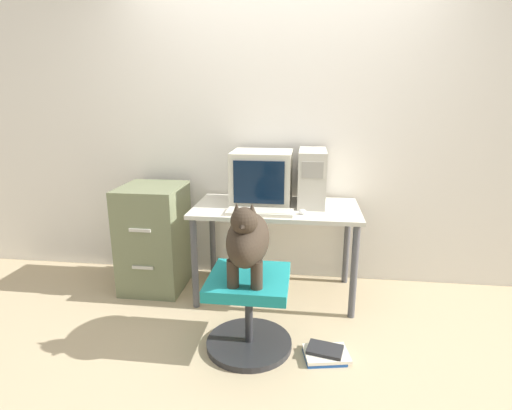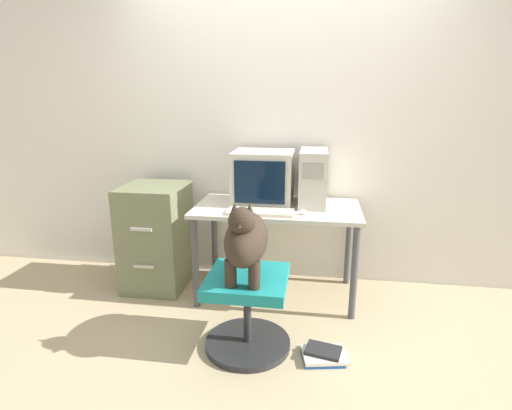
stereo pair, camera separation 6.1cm
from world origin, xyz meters
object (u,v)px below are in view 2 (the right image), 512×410
crt_monitor (263,177)px  filing_cabinet (156,237)px  office_chair (247,308)px  dog (246,239)px  pc_tower (313,178)px  book_stack_floor (324,355)px  keyboard (260,212)px

crt_monitor → filing_cabinet: (-0.87, -0.09, -0.51)m
office_chair → dog: dog is taller
pc_tower → book_stack_floor: size_ratio=1.46×
keyboard → dog: (-0.01, -0.55, -0.01)m
crt_monitor → office_chair: size_ratio=0.84×
office_chair → keyboard: bearing=89.3°
keyboard → pc_tower: bearing=41.6°
pc_tower → crt_monitor: bearing=-179.1°
crt_monitor → book_stack_floor: 1.36m
pc_tower → book_stack_floor: (0.11, -0.89, -0.92)m
crt_monitor → dog: bearing=-88.9°
office_chair → filing_cabinet: size_ratio=0.63×
dog → office_chair: bearing=90.0°
pc_tower → dog: bearing=-113.0°
office_chair → book_stack_floor: (0.48, -0.06, -0.24)m
keyboard → dog: 0.55m
crt_monitor → office_chair: 1.06m
keyboard → office_chair: bearing=-90.7°
crt_monitor → keyboard: (0.02, -0.32, -0.19)m
crt_monitor → pc_tower: pc_tower is taller
office_chair → dog: (-0.00, -0.03, 0.47)m
crt_monitor → keyboard: crt_monitor is taller
dog → book_stack_floor: dog is taller
keyboard → book_stack_floor: 1.03m
crt_monitor → pc_tower: (0.39, 0.01, 0.01)m
pc_tower → keyboard: 0.52m
keyboard → office_chair: size_ratio=0.87×
pc_tower → dog: (-0.37, -0.87, -0.20)m
office_chair → dog: bearing=-90.0°
pc_tower → dog: 0.97m
crt_monitor → filing_cabinet: bearing=-174.3°
keyboard → crt_monitor: bearing=94.2°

